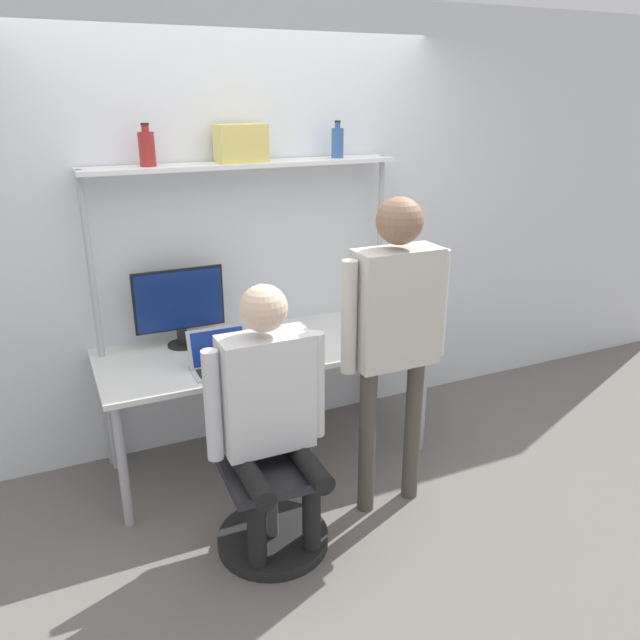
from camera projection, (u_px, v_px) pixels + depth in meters
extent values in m
plane|color=slate|center=(294.00, 489.00, 3.61)|extent=(12.00, 12.00, 0.00)
cube|color=silver|center=(240.00, 232.00, 3.85)|extent=(8.00, 0.06, 2.70)
cube|color=silver|center=(266.00, 349.00, 3.71)|extent=(1.94, 0.77, 0.03)
cylinder|color=#A5A5AA|center=(123.00, 466.00, 3.20)|extent=(0.05, 0.05, 0.71)
cylinder|color=#A5A5AA|center=(422.00, 398.00, 3.91)|extent=(0.05, 0.05, 0.71)
cylinder|color=#A5A5AA|center=(107.00, 411.00, 3.76)|extent=(0.05, 0.05, 0.71)
cylinder|color=#A5A5AA|center=(372.00, 360.00, 4.47)|extent=(0.05, 0.05, 0.71)
cube|color=white|center=(245.00, 164.00, 3.56)|extent=(1.84, 0.24, 0.02)
cylinder|color=#B2B2B7|center=(99.00, 331.00, 3.51)|extent=(0.04, 0.04, 1.79)
cylinder|color=#B2B2B7|center=(378.00, 292.00, 4.22)|extent=(0.04, 0.04, 1.79)
cylinder|color=black|center=(183.00, 344.00, 3.71)|extent=(0.18, 0.18, 0.01)
cylinder|color=black|center=(182.00, 335.00, 3.69)|extent=(0.06, 0.06, 0.10)
cube|color=black|center=(179.00, 300.00, 3.62)|extent=(0.53, 0.01, 0.37)
cube|color=navy|center=(179.00, 300.00, 3.62)|extent=(0.50, 0.02, 0.34)
cube|color=#BCBCC1|center=(223.00, 370.00, 3.38)|extent=(0.33, 0.21, 0.01)
cube|color=black|center=(224.00, 370.00, 3.36)|extent=(0.28, 0.12, 0.00)
cube|color=#BCBCC1|center=(218.00, 346.00, 3.41)|extent=(0.33, 0.07, 0.21)
cube|color=navy|center=(218.00, 347.00, 3.41)|extent=(0.29, 0.05, 0.18)
cube|color=#264C8C|center=(272.00, 357.00, 3.53)|extent=(0.07, 0.15, 0.01)
cube|color=black|center=(272.00, 357.00, 3.53)|extent=(0.06, 0.13, 0.00)
cylinder|color=black|center=(273.00, 538.00, 3.17)|extent=(0.56, 0.56, 0.06)
cylinder|color=#4C4C51|center=(272.00, 504.00, 3.09)|extent=(0.06, 0.06, 0.36)
cube|color=#26262B|center=(271.00, 469.00, 3.02)|extent=(0.47, 0.47, 0.05)
cube|color=#26262B|center=(256.00, 404.00, 3.12)|extent=(0.42, 0.05, 0.45)
cylinder|color=black|center=(257.00, 533.00, 2.90)|extent=(0.09, 0.09, 0.47)
cylinder|color=black|center=(311.00, 517.00, 3.01)|extent=(0.09, 0.09, 0.47)
cylinder|color=black|center=(253.00, 479.00, 2.83)|extent=(0.10, 0.38, 0.10)
cylinder|color=black|center=(309.00, 465.00, 2.94)|extent=(0.10, 0.38, 0.10)
cube|color=silver|center=(266.00, 392.00, 2.91)|extent=(0.43, 0.20, 0.57)
cylinder|color=silver|center=(213.00, 406.00, 2.82)|extent=(0.08, 0.08, 0.54)
cylinder|color=silver|center=(317.00, 385.00, 3.02)|extent=(0.08, 0.08, 0.54)
sphere|color=beige|center=(264.00, 308.00, 2.77)|extent=(0.22, 0.22, 0.22)
cylinder|color=#4C473D|center=(367.00, 441.00, 3.30)|extent=(0.09, 0.09, 0.85)
cylinder|color=#4C473D|center=(413.00, 429.00, 3.41)|extent=(0.09, 0.09, 0.85)
cube|color=beige|center=(396.00, 308.00, 3.11)|extent=(0.44, 0.20, 0.60)
cylinder|color=beige|center=(349.00, 318.00, 3.01)|extent=(0.08, 0.08, 0.57)
cylinder|color=beige|center=(440.00, 304.00, 3.22)|extent=(0.08, 0.08, 0.57)
sphere|color=#8C664C|center=(400.00, 221.00, 2.96)|extent=(0.23, 0.23, 0.23)
cylinder|color=maroon|center=(147.00, 149.00, 3.32)|extent=(0.09, 0.09, 0.18)
cylinder|color=maroon|center=(145.00, 128.00, 3.28)|extent=(0.04, 0.04, 0.03)
cylinder|color=black|center=(145.00, 124.00, 3.27)|extent=(0.04, 0.04, 0.01)
cylinder|color=#335999|center=(337.00, 143.00, 3.76)|extent=(0.07, 0.07, 0.17)
cylinder|color=#335999|center=(338.00, 125.00, 3.72)|extent=(0.03, 0.03, 0.03)
cylinder|color=black|center=(338.00, 121.00, 3.72)|extent=(0.04, 0.04, 0.01)
cube|color=#DBCC66|center=(241.00, 143.00, 3.52)|extent=(0.28, 0.18, 0.21)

